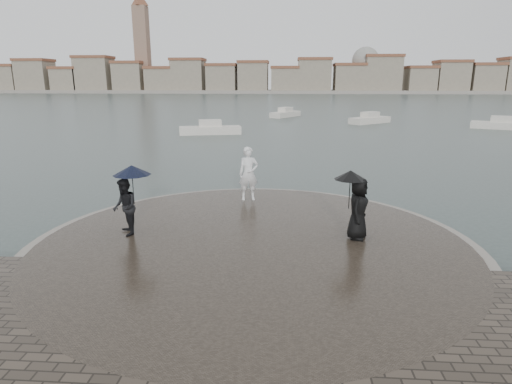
{
  "coord_description": "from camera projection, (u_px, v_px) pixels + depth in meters",
  "views": [
    {
      "loc": [
        0.88,
        -7.66,
        4.71
      ],
      "look_at": [
        0.0,
        4.8,
        1.45
      ],
      "focal_mm": 30.0,
      "sensor_mm": 36.0,
      "label": 1
    }
  ],
  "objects": [
    {
      "name": "boats",
      "position": [
        341.0,
        121.0,
        46.79
      ],
      "size": [
        34.06,
        23.75,
        1.5
      ],
      "color": "silver",
      "rests_on": "ground"
    },
    {
      "name": "ground",
      "position": [
        239.0,
        321.0,
        8.65
      ],
      "size": [
        400.0,
        400.0,
        0.0
      ],
      "primitive_type": "plane",
      "color": "#2B3835",
      "rests_on": "ground"
    },
    {
      "name": "kerb_ring",
      "position": [
        253.0,
        248.0,
        11.98
      ],
      "size": [
        12.5,
        12.5,
        0.32
      ],
      "primitive_type": "cylinder",
      "color": "gray",
      "rests_on": "ground"
    },
    {
      "name": "far_skyline",
      "position": [
        268.0,
        78.0,
        162.77
      ],
      "size": [
        260.0,
        20.0,
        37.0
      ],
      "color": "gray",
      "rests_on": "ground"
    },
    {
      "name": "quay_tip",
      "position": [
        253.0,
        247.0,
        11.98
      ],
      "size": [
        11.9,
        11.9,
        0.36
      ],
      "primitive_type": "cylinder",
      "color": "#2D261E",
      "rests_on": "ground"
    },
    {
      "name": "visitor_right",
      "position": [
        357.0,
        202.0,
        11.93
      ],
      "size": [
        1.11,
        1.05,
        1.95
      ],
      "color": "black",
      "rests_on": "quay_tip"
    },
    {
      "name": "statue",
      "position": [
        249.0,
        174.0,
        15.89
      ],
      "size": [
        0.81,
        0.61,
        2.0
      ],
      "primitive_type": "imported",
      "rotation": [
        0.0,
        0.0,
        0.2
      ],
      "color": "white",
      "rests_on": "quay_tip"
    },
    {
      "name": "visitor_left",
      "position": [
        127.0,
        197.0,
        12.22
      ],
      "size": [
        1.26,
        1.14,
        2.04
      ],
      "color": "black",
      "rests_on": "quay_tip"
    }
  ]
}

